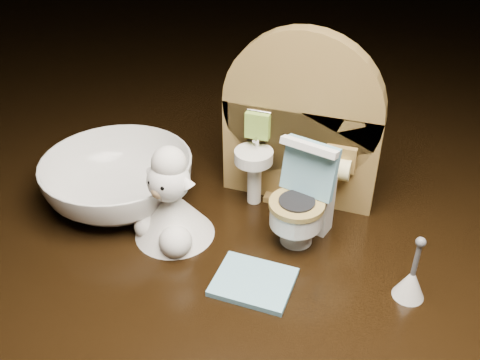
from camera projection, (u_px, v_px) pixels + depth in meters
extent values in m
cube|color=black|center=(273.00, 288.00, 0.45)|extent=(2.50, 2.50, 0.10)
cube|color=olive|center=(299.00, 155.00, 0.45)|extent=(0.13, 0.02, 0.09)
cylinder|color=olive|center=(302.00, 108.00, 0.42)|extent=(0.13, 0.02, 0.13)
cube|color=olive|center=(296.00, 194.00, 0.47)|extent=(0.05, 0.04, 0.01)
cylinder|color=white|center=(254.00, 180.00, 0.45)|extent=(0.01, 0.01, 0.04)
cylinder|color=white|center=(254.00, 156.00, 0.44)|extent=(0.03, 0.03, 0.01)
cylinder|color=silver|center=(257.00, 141.00, 0.44)|extent=(0.00, 0.00, 0.01)
cube|color=#82AC3D|center=(258.00, 126.00, 0.43)|extent=(0.02, 0.01, 0.02)
cube|color=olive|center=(341.00, 159.00, 0.42)|extent=(0.02, 0.01, 0.02)
cylinder|color=#F6EFA5|center=(339.00, 169.00, 0.42)|extent=(0.02, 0.02, 0.02)
cylinder|color=white|center=(297.00, 231.00, 0.42)|extent=(0.03, 0.03, 0.02)
cylinder|color=white|center=(296.00, 215.00, 0.40)|extent=(0.04, 0.04, 0.02)
cylinder|color=olive|center=(297.00, 204.00, 0.40)|extent=(0.04, 0.04, 0.00)
cube|color=white|center=(311.00, 201.00, 0.42)|extent=(0.04, 0.02, 0.05)
cube|color=#70ACC3|center=(310.00, 168.00, 0.40)|extent=(0.04, 0.02, 0.04)
cube|color=white|center=(309.00, 147.00, 0.38)|extent=(0.04, 0.02, 0.01)
cylinder|color=#A4CC30|center=(325.00, 171.00, 0.40)|extent=(0.01, 0.01, 0.01)
cube|color=#70ACC3|center=(253.00, 282.00, 0.38)|extent=(0.06, 0.05, 0.00)
cone|color=white|center=(411.00, 283.00, 0.37)|extent=(0.02, 0.02, 0.02)
cylinder|color=#59595B|center=(417.00, 259.00, 0.35)|extent=(0.00, 0.00, 0.03)
sphere|color=#59595B|center=(421.00, 242.00, 0.35)|extent=(0.01, 0.01, 0.01)
cone|color=silver|center=(173.00, 213.00, 0.42)|extent=(0.06, 0.06, 0.04)
sphere|color=silver|center=(176.00, 242.00, 0.40)|extent=(0.03, 0.03, 0.03)
sphere|color=silver|center=(148.00, 226.00, 0.42)|extent=(0.02, 0.02, 0.02)
sphere|color=white|center=(168.00, 180.00, 0.40)|extent=(0.03, 0.03, 0.03)
sphere|color=tan|center=(159.00, 191.00, 0.39)|extent=(0.01, 0.01, 0.01)
sphere|color=silver|center=(169.00, 163.00, 0.39)|extent=(0.03, 0.03, 0.03)
cone|color=white|center=(155.00, 168.00, 0.40)|extent=(0.02, 0.01, 0.01)
cone|color=white|center=(186.00, 180.00, 0.39)|extent=(0.02, 0.01, 0.01)
sphere|color=black|center=(150.00, 183.00, 0.39)|extent=(0.00, 0.00, 0.00)
sphere|color=black|center=(163.00, 188.00, 0.38)|extent=(0.00, 0.00, 0.00)
imported|color=white|center=(119.00, 180.00, 0.46)|extent=(0.16, 0.16, 0.04)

